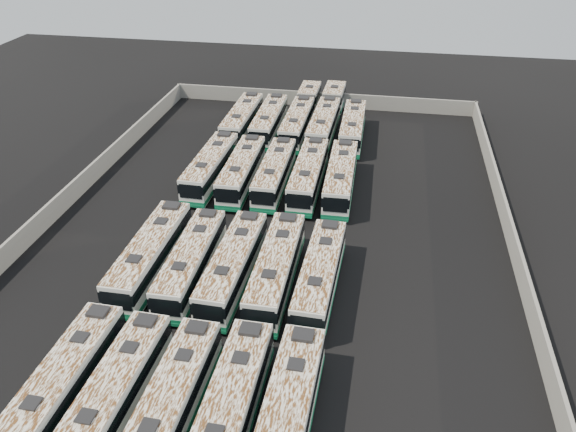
% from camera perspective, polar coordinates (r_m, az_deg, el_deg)
% --- Properties ---
extents(ground, '(140.00, 140.00, 0.00)m').
position_cam_1_polar(ground, '(54.42, -1.59, -2.05)').
color(ground, black).
rests_on(ground, ground).
extents(perimeter_wall, '(45.20, 73.20, 2.20)m').
position_cam_1_polar(perimeter_wall, '(53.82, -1.61, -1.07)').
color(perimeter_wall, gray).
rests_on(perimeter_wall, ground).
extents(bus_front_far_left, '(2.96, 12.91, 3.63)m').
position_cam_1_polar(bus_front_far_left, '(40.38, -21.95, -15.66)').
color(bus_front_far_left, silver).
rests_on(bus_front_far_left, ground).
extents(bus_front_left, '(3.05, 12.95, 3.63)m').
position_cam_1_polar(bus_front_left, '(38.64, -17.33, -17.14)').
color(bus_front_left, silver).
rests_on(bus_front_left, ground).
extents(bus_front_center, '(2.91, 12.85, 3.61)m').
position_cam_1_polar(bus_front_center, '(37.34, -11.87, -18.34)').
color(bus_front_center, silver).
rests_on(bus_front_center, ground).
extents(bus_front_right, '(2.86, 13.13, 3.70)m').
position_cam_1_polar(bus_front_right, '(36.51, -5.97, -19.05)').
color(bus_front_right, silver).
rests_on(bus_front_right, ground).
extents(bus_front_far_right, '(3.03, 13.30, 3.74)m').
position_cam_1_polar(bus_front_far_right, '(35.92, -0.13, -19.90)').
color(bus_front_far_right, silver).
rests_on(bus_front_far_right, ground).
extents(bus_midfront_far_left, '(2.84, 13.42, 3.78)m').
position_cam_1_polar(bus_midfront_far_left, '(49.88, -13.79, -3.85)').
color(bus_midfront_far_left, silver).
rests_on(bus_midfront_far_left, ground).
extents(bus_midfront_left, '(2.92, 12.87, 3.62)m').
position_cam_1_polar(bus_midfront_left, '(48.48, -9.79, -4.59)').
color(bus_midfront_left, silver).
rests_on(bus_midfront_left, ground).
extents(bus_midfront_center, '(3.07, 13.12, 3.68)m').
position_cam_1_polar(bus_midfront_center, '(47.47, -5.61, -5.05)').
color(bus_midfront_center, silver).
rests_on(bus_midfront_center, ground).
extents(bus_midfront_right, '(2.86, 13.28, 3.74)m').
position_cam_1_polar(bus_midfront_right, '(46.87, -1.21, -5.38)').
color(bus_midfront_right, silver).
rests_on(bus_midfront_right, ground).
extents(bus_midfront_far_right, '(3.05, 12.95, 3.63)m').
position_cam_1_polar(bus_midfront_far_right, '(46.27, 3.26, -6.08)').
color(bus_midfront_far_right, silver).
rests_on(bus_midfront_far_right, ground).
extents(bus_midback_far_left, '(3.03, 13.21, 3.71)m').
position_cam_1_polar(bus_midback_far_left, '(63.86, -7.86, 4.97)').
color(bus_midback_far_left, silver).
rests_on(bus_midback_far_left, ground).
extents(bus_midback_left, '(2.95, 13.03, 3.66)m').
position_cam_1_polar(bus_midback_left, '(62.70, -4.73, 4.63)').
color(bus_midback_left, silver).
rests_on(bus_midback_left, ground).
extents(bus_midback_center, '(2.80, 12.82, 3.61)m').
position_cam_1_polar(bus_midback_center, '(62.03, -1.38, 4.39)').
color(bus_midback_center, silver).
rests_on(bus_midback_center, ground).
extents(bus_midback_right, '(2.84, 13.27, 3.74)m').
position_cam_1_polar(bus_midback_right, '(61.54, 2.07, 4.22)').
color(bus_midback_right, silver).
rests_on(bus_midback_right, ground).
extents(bus_midback_far_right, '(3.04, 13.32, 3.74)m').
position_cam_1_polar(bus_midback_far_right, '(61.16, 5.37, 3.91)').
color(bus_midback_far_right, silver).
rests_on(bus_midback_far_right, ground).
extents(bus_back_far_left, '(2.81, 13.25, 3.74)m').
position_cam_1_polar(bus_back_far_left, '(76.49, -4.67, 9.72)').
color(bus_back_far_left, silver).
rests_on(bus_back_far_left, ground).
extents(bus_back_left, '(2.92, 13.12, 3.69)m').
position_cam_1_polar(bus_back_left, '(75.89, -1.95, 9.61)').
color(bus_back_left, silver).
rests_on(bus_back_left, ground).
extents(bus_back_center, '(2.81, 20.25, 3.67)m').
position_cam_1_polar(bus_back_center, '(78.24, 1.36, 10.29)').
color(bus_back_center, silver).
rests_on(bus_back_center, ground).
extents(bus_back_right, '(3.13, 20.83, 3.77)m').
position_cam_1_polar(bus_back_right, '(77.88, 4.00, 10.17)').
color(bus_back_right, silver).
rests_on(bus_back_right, ground).
extents(bus_back_far_right, '(2.93, 12.98, 3.65)m').
position_cam_1_polar(bus_back_far_right, '(74.36, 6.58, 8.93)').
color(bus_back_far_right, silver).
rests_on(bus_back_far_right, ground).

